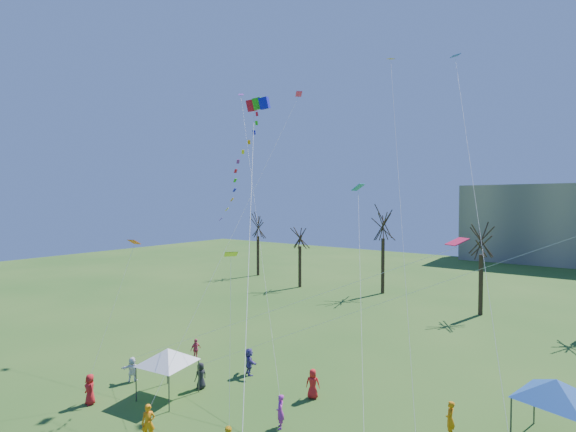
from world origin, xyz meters
The scene contains 6 objects.
bare_tree_row centered at (2.14, 36.14, 7.05)m, with size 68.95×9.12×11.00m.
big_box_kite centered at (-6.42, 9.21, 13.90)m, with size 6.70×7.91×23.85m.
canopy_tent_white centered at (-7.96, 4.24, 2.49)m, with size 3.86×3.86×2.93m.
canopy_tent_blue centered at (11.04, 12.02, 2.77)m, with size 4.22×4.22×3.27m.
festival_crowd centered at (0.18, 5.11, 0.84)m, with size 25.59×10.86×1.80m.
small_kites_aloft centered at (-0.37, 10.65, 13.22)m, with size 29.14×18.72×31.89m.
Camera 1 is at (11.79, -10.60, 11.67)m, focal length 25.00 mm.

